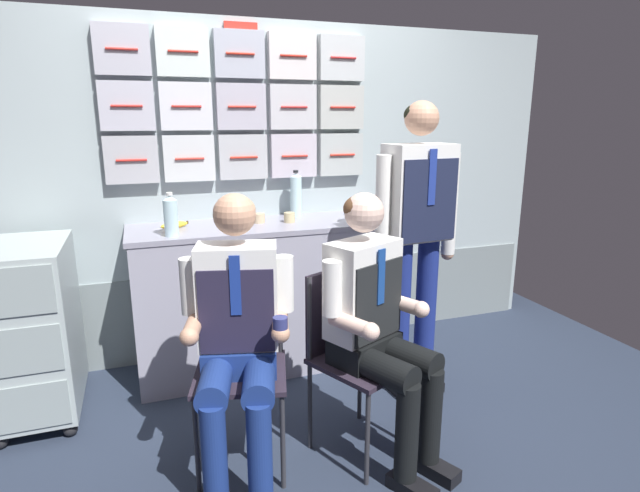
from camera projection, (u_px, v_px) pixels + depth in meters
name	position (u px, v px, depth m)	size (l,w,h in m)	color
ground	(336.00, 466.00, 2.40)	(4.80, 4.80, 0.04)	#252E3F
galley_bulkhead	(260.00, 189.00, 3.37)	(4.20, 0.14, 2.15)	#A1B1B4
galley_counter	(267.00, 295.00, 3.26)	(1.63, 0.53, 0.93)	#9A98AA
service_trolley	(33.00, 327.00, 2.67)	(0.40, 0.65, 0.94)	black
folding_chair_left	(241.00, 346.00, 2.35)	(0.49, 0.49, 0.87)	#2D2D33
crew_member_left	(238.00, 329.00, 2.16)	(0.50, 0.64, 1.26)	black
folding_chair_right	(349.00, 339.00, 2.43)	(0.53, 0.53, 0.87)	#2D2D33
crew_member_right	(377.00, 320.00, 2.28)	(0.54, 0.65, 1.25)	black
crew_member_standing	(417.00, 227.00, 2.83)	(0.52, 0.28, 1.65)	black
water_bottle_tall	(171.00, 216.00, 2.78)	(0.08, 0.08, 0.24)	silver
water_bottle_clear	(296.00, 195.00, 3.33)	(0.07, 0.07, 0.30)	silver
paper_cup_blue	(238.00, 221.00, 3.06)	(0.06, 0.06, 0.06)	navy
coffee_cup_spare	(259.00, 218.00, 3.16)	(0.08, 0.08, 0.06)	tan
paper_cup_tan	(354.00, 209.00, 3.39)	(0.07, 0.07, 0.07)	silver
coffee_cup_white	(289.00, 217.00, 3.17)	(0.07, 0.07, 0.06)	tan
snack_banana	(174.00, 225.00, 3.00)	(0.17, 0.10, 0.04)	yellow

